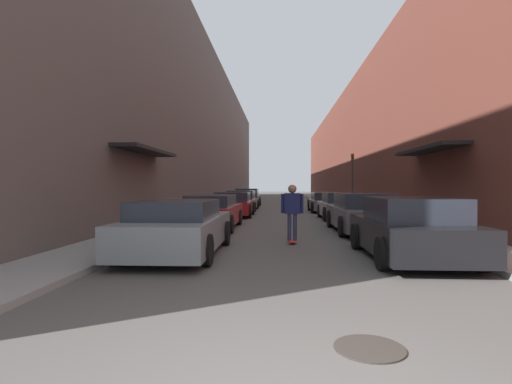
{
  "coord_description": "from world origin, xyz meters",
  "views": [
    {
      "loc": [
        -0.23,
        -2.44,
        1.62
      ],
      "look_at": [
        -1.02,
        11.54,
        1.39
      ],
      "focal_mm": 28.0,
      "sensor_mm": 36.0,
      "label": 1
    }
  ],
  "objects_px": {
    "parked_car_right_1": "(363,213)",
    "parked_car_right_2": "(340,206)",
    "parked_car_left_0": "(178,228)",
    "traffic_light": "(352,175)",
    "manhole_cover": "(369,348)",
    "skateboarder": "(292,207)",
    "parked_car_left_1": "(212,212)",
    "parked_car_left_2": "(233,204)",
    "parked_car_right_3": "(326,202)",
    "parked_car_right_0": "(410,229)",
    "parked_car_left_4": "(247,198)",
    "parked_car_left_3": "(242,201)"
  },
  "relations": [
    {
      "from": "parked_car_right_1",
      "to": "parked_car_right_2",
      "type": "xyz_separation_m",
      "value": [
        0.03,
        5.2,
        -0.03
      ]
    },
    {
      "from": "parked_car_left_0",
      "to": "parked_car_right_1",
      "type": "xyz_separation_m",
      "value": [
        5.29,
        4.77,
        0.03
      ]
    },
    {
      "from": "parked_car_right_1",
      "to": "skateboarder",
      "type": "distance_m",
      "value": 3.78
    },
    {
      "from": "parked_car_right_1",
      "to": "parked_car_left_1",
      "type": "bearing_deg",
      "value": 172.07
    },
    {
      "from": "parked_car_left_4",
      "to": "parked_car_right_0",
      "type": "relative_size",
      "value": 0.95
    },
    {
      "from": "parked_car_right_1",
      "to": "traffic_light",
      "type": "distance_m",
      "value": 11.78
    },
    {
      "from": "parked_car_left_1",
      "to": "parked_car_left_3",
      "type": "height_order",
      "value": "parked_car_left_3"
    },
    {
      "from": "parked_car_right_0",
      "to": "manhole_cover",
      "type": "bearing_deg",
      "value": -111.97
    },
    {
      "from": "parked_car_left_4",
      "to": "parked_car_right_3",
      "type": "relative_size",
      "value": 0.95
    },
    {
      "from": "parked_car_left_1",
      "to": "parked_car_left_4",
      "type": "relative_size",
      "value": 1.22
    },
    {
      "from": "parked_car_left_1",
      "to": "parked_car_left_2",
      "type": "distance_m",
      "value": 6.01
    },
    {
      "from": "parked_car_left_0",
      "to": "traffic_light",
      "type": "distance_m",
      "value": 17.84
    },
    {
      "from": "parked_car_left_0",
      "to": "parked_car_right_1",
      "type": "bearing_deg",
      "value": 42.03
    },
    {
      "from": "parked_car_left_1",
      "to": "parked_car_right_3",
      "type": "xyz_separation_m",
      "value": [
        5.41,
        9.87,
        -0.03
      ]
    },
    {
      "from": "parked_car_left_4",
      "to": "manhole_cover",
      "type": "bearing_deg",
      "value": -82.97
    },
    {
      "from": "parked_car_right_0",
      "to": "parked_car_right_3",
      "type": "relative_size",
      "value": 1.0
    },
    {
      "from": "parked_car_left_3",
      "to": "skateboarder",
      "type": "xyz_separation_m",
      "value": [
        2.79,
        -14.59,
        0.39
      ]
    },
    {
      "from": "parked_car_left_3",
      "to": "traffic_light",
      "type": "bearing_deg",
      "value": -2.18
    },
    {
      "from": "parked_car_left_2",
      "to": "parked_car_right_3",
      "type": "bearing_deg",
      "value": 36.05
    },
    {
      "from": "manhole_cover",
      "to": "parked_car_left_2",
      "type": "bearing_deg",
      "value": 101.02
    },
    {
      "from": "parked_car_left_0",
      "to": "skateboarder",
      "type": "relative_size",
      "value": 2.8
    },
    {
      "from": "parked_car_left_2",
      "to": "manhole_cover",
      "type": "bearing_deg",
      "value": -78.98
    },
    {
      "from": "parked_car_right_3",
      "to": "parked_car_right_2",
      "type": "bearing_deg",
      "value": -89.75
    },
    {
      "from": "parked_car_right_1",
      "to": "parked_car_right_2",
      "type": "relative_size",
      "value": 1.19
    },
    {
      "from": "parked_car_left_4",
      "to": "manhole_cover",
      "type": "height_order",
      "value": "parked_car_left_4"
    },
    {
      "from": "parked_car_left_0",
      "to": "parked_car_left_4",
      "type": "xyz_separation_m",
      "value": [
        -0.05,
        21.65,
        0.02
      ]
    },
    {
      "from": "parked_car_left_3",
      "to": "parked_car_right_0",
      "type": "distance_m",
      "value": 17.71
    },
    {
      "from": "parked_car_left_4",
      "to": "parked_car_right_1",
      "type": "relative_size",
      "value": 0.83
    },
    {
      "from": "parked_car_left_1",
      "to": "parked_car_left_0",
      "type": "bearing_deg",
      "value": -88.9
    },
    {
      "from": "parked_car_right_0",
      "to": "manhole_cover",
      "type": "relative_size",
      "value": 5.95
    },
    {
      "from": "parked_car_left_3",
      "to": "parked_car_left_2",
      "type": "bearing_deg",
      "value": -89.67
    },
    {
      "from": "parked_car_right_0",
      "to": "manhole_cover",
      "type": "xyz_separation_m",
      "value": [
        -2.0,
        -4.95,
        -0.64
      ]
    },
    {
      "from": "parked_car_right_2",
      "to": "parked_car_right_1",
      "type": "bearing_deg",
      "value": -90.38
    },
    {
      "from": "parked_car_left_1",
      "to": "parked_car_left_4",
      "type": "xyz_separation_m",
      "value": [
        0.05,
        16.13,
        0.03
      ]
    },
    {
      "from": "parked_car_right_3",
      "to": "skateboarder",
      "type": "relative_size",
      "value": 2.52
    },
    {
      "from": "parked_car_right_1",
      "to": "parked_car_left_0",
      "type": "bearing_deg",
      "value": -137.97
    },
    {
      "from": "parked_car_right_0",
      "to": "traffic_light",
      "type": "bearing_deg",
      "value": 83.89
    },
    {
      "from": "parked_car_left_3",
      "to": "parked_car_left_1",
      "type": "bearing_deg",
      "value": -90.38
    },
    {
      "from": "parked_car_left_0",
      "to": "skateboarder",
      "type": "height_order",
      "value": "skateboarder"
    },
    {
      "from": "manhole_cover",
      "to": "skateboarder",
      "type": "bearing_deg",
      "value": 94.05
    },
    {
      "from": "parked_car_right_2",
      "to": "manhole_cover",
      "type": "distance_m",
      "value": 15.4
    },
    {
      "from": "parked_car_left_1",
      "to": "traffic_light",
      "type": "height_order",
      "value": "traffic_light"
    },
    {
      "from": "traffic_light",
      "to": "parked_car_right_1",
      "type": "bearing_deg",
      "value": -98.65
    },
    {
      "from": "parked_car_left_1",
      "to": "parked_car_right_2",
      "type": "xyz_separation_m",
      "value": [
        5.43,
        4.45,
        0.0
      ]
    },
    {
      "from": "parked_car_right_2",
      "to": "parked_car_right_3",
      "type": "relative_size",
      "value": 0.96
    },
    {
      "from": "parked_car_left_0",
      "to": "parked_car_right_0",
      "type": "xyz_separation_m",
      "value": [
        5.27,
        -0.33,
        0.02
      ]
    },
    {
      "from": "parked_car_right_0",
      "to": "traffic_light",
      "type": "height_order",
      "value": "traffic_light"
    },
    {
      "from": "parked_car_right_1",
      "to": "manhole_cover",
      "type": "relative_size",
      "value": 6.77
    },
    {
      "from": "parked_car_left_1",
      "to": "parked_car_right_3",
      "type": "bearing_deg",
      "value": 61.27
    },
    {
      "from": "parked_car_right_0",
      "to": "skateboarder",
      "type": "distance_m",
      "value": 3.44
    }
  ]
}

